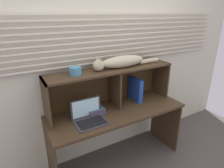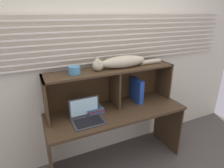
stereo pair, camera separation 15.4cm
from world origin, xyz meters
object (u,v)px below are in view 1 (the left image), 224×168
book_stack (93,108)px  small_basket (75,71)px  binder_upright (135,89)px  laptop (89,117)px  cat (121,62)px

book_stack → small_basket: (-0.18, -0.00, 0.46)m
small_basket → book_stack: bearing=1.4°
small_basket → binder_upright: bearing=0.0°
laptop → book_stack: size_ratio=1.32×
cat → book_stack: (-0.36, 0.00, -0.49)m
cat → binder_upright: size_ratio=3.02×
book_stack → small_basket: small_basket is taller
cat → laptop: bearing=-160.3°
laptop → cat: bearing=19.7°
book_stack → cat: bearing=-0.7°
binder_upright → book_stack: (-0.57, 0.00, -0.11)m
cat → binder_upright: (0.21, 0.00, -0.38)m
cat → binder_upright: cat is taller
binder_upright → small_basket: bearing=180.0°
binder_upright → book_stack: binder_upright is taller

